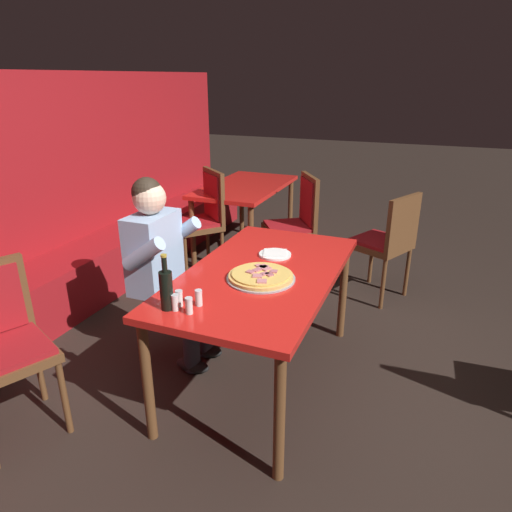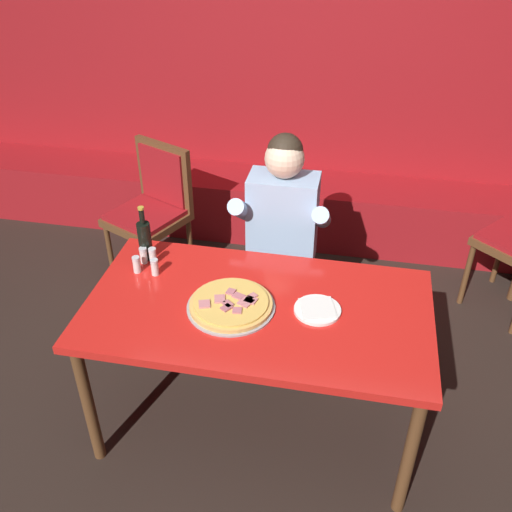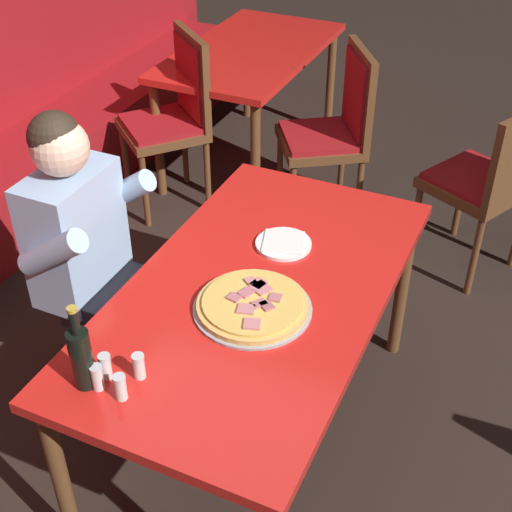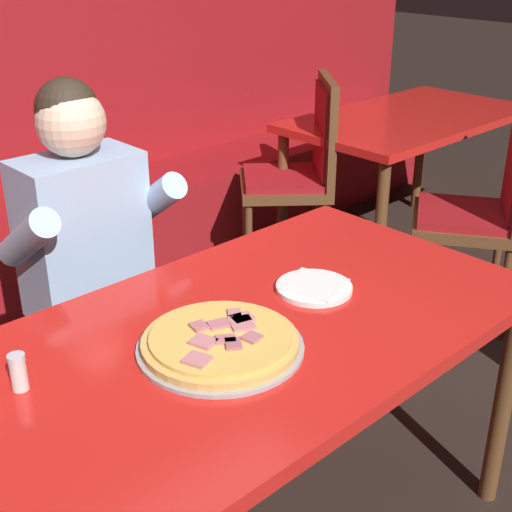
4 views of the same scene
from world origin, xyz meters
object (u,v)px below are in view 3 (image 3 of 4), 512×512
beer_bottle (81,356)px  dining_chair_far_right (175,110)px  main_dining_table (257,304)px  shaker_oregano (120,388)px  shaker_red_pepper_flakes (139,367)px  shaker_black_pepper (106,367)px  background_dining_table (250,62)px  diner_seated_blue_shirt (96,255)px  dining_chair_side_aisle (336,125)px  pizza (253,305)px  shaker_parmesan (97,378)px  plate_white_paper (283,244)px  dining_chair_by_booth (492,176)px

beer_bottle → dining_chair_far_right: 2.30m
main_dining_table → dining_chair_far_right: dining_chair_far_right is taller
beer_bottle → shaker_oregano: size_ratio=3.40×
main_dining_table → shaker_red_pepper_flakes: (-0.53, 0.14, 0.12)m
beer_bottle → shaker_black_pepper: beer_bottle is taller
shaker_red_pepper_flakes → background_dining_table: bearing=18.3°
main_dining_table → diner_seated_blue_shirt: bearing=90.4°
beer_bottle → shaker_oregano: 0.14m
main_dining_table → beer_bottle: 0.70m
shaker_red_pepper_flakes → dining_chair_far_right: bearing=27.6°
main_dining_table → shaker_red_pepper_flakes: 0.56m
main_dining_table → dining_chair_side_aisle: 1.74m
pizza → dining_chair_far_right: size_ratio=0.39×
dining_chair_side_aisle → dining_chair_far_right: bearing=105.4°
beer_bottle → shaker_parmesan: (0.00, -0.04, -0.07)m
shaker_black_pepper → shaker_oregano: (-0.05, -0.09, 0.00)m
shaker_parmesan → shaker_red_pepper_flakes: size_ratio=1.00×
plate_white_paper → beer_bottle: (-0.89, 0.25, 0.10)m
shaker_black_pepper → plate_white_paper: bearing=-14.3°
shaker_red_pepper_flakes → diner_seated_blue_shirt: diner_seated_blue_shirt is taller
shaker_oregano → background_dining_table: (2.72, 0.86, -0.13)m
dining_chair_far_right → dining_chair_by_booth: size_ratio=1.07×
dining_chair_by_booth → dining_chair_side_aisle: bearing=76.8°
plate_white_paper → shaker_red_pepper_flakes: 0.81m
shaker_parmesan → shaker_oregano: size_ratio=1.00×
beer_bottle → shaker_red_pepper_flakes: bearing=-55.0°
shaker_black_pepper → dining_chair_far_right: (2.04, 0.96, -0.22)m
shaker_red_pepper_flakes → diner_seated_blue_shirt: 0.76m
diner_seated_blue_shirt → background_dining_table: bearing=9.0°
pizza → diner_seated_blue_shirt: bearing=81.3°
shaker_oregano → shaker_red_pepper_flakes: (0.09, -0.00, 0.00)m
shaker_parmesan → shaker_red_pepper_flakes: same height
beer_bottle → dining_chair_by_booth: 2.31m
pizza → dining_chair_by_booth: (1.62, -0.54, -0.22)m
background_dining_table → shaker_parmesan: bearing=-163.9°
shaker_black_pepper → diner_seated_blue_shirt: diner_seated_blue_shirt is taller
shaker_black_pepper → dining_chair_far_right: dining_chair_far_right is taller
main_dining_table → shaker_parmesan: shaker_parmesan is taller
shaker_parmesan → dining_chair_by_booth: size_ratio=0.09×
dining_chair_by_booth → shaker_red_pepper_flakes: bearing=160.6°
plate_white_paper → shaker_parmesan: size_ratio=2.44×
dining_chair_by_booth → beer_bottle: bearing=158.3°
plate_white_paper → shaker_parmesan: bearing=166.7°
shaker_parmesan → plate_white_paper: bearing=-13.3°
plate_white_paper → background_dining_table: (1.83, 0.99, -0.10)m
shaker_parmesan → shaker_black_pepper: same height
pizza → shaker_red_pepper_flakes: bearing=157.2°
shaker_oregano → dining_chair_side_aisle: dining_chair_side_aisle is taller
plate_white_paper → background_dining_table: plate_white_paper is taller
shaker_parmesan → dining_chair_side_aisle: dining_chair_side_aisle is taller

